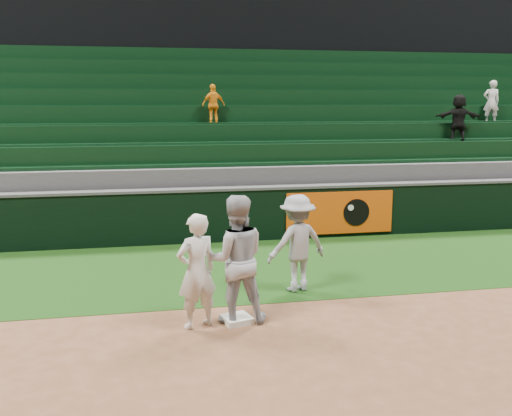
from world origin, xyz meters
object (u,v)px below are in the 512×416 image
(first_baseman, at_px, (197,271))
(base_coach, at_px, (297,243))
(first_base, at_px, (237,319))
(baserunner, at_px, (236,259))

(first_baseman, relative_size, base_coach, 1.01)
(first_baseman, distance_m, base_coach, 2.22)
(first_base, distance_m, base_coach, 1.90)
(baserunner, bearing_deg, first_base, 96.12)
(first_base, xyz_separation_m, first_baseman, (-0.58, -0.07, 0.78))
(baserunner, bearing_deg, first_baseman, 12.78)
(baserunner, distance_m, base_coach, 1.70)
(first_baseman, bearing_deg, base_coach, -166.83)
(first_baseman, xyz_separation_m, base_coach, (1.81, 1.29, 0.00))
(first_base, bearing_deg, first_baseman, -173.47)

